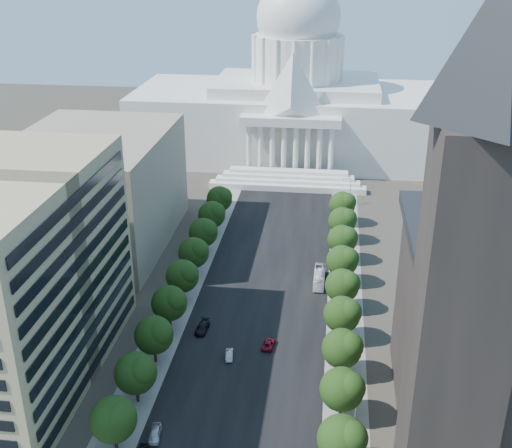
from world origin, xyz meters
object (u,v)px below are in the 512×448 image
at_px(car_red, 269,344).
at_px(car_silver, 229,355).
at_px(car_parked, 155,434).
at_px(city_bus, 319,277).
at_px(car_dark_b, 202,328).

bearing_deg(car_red, car_silver, 40.15).
xyz_separation_m(car_red, car_parked, (-15.97, -28.34, 0.16)).
height_order(car_silver, car_parked, car_parked).
xyz_separation_m(car_silver, car_red, (7.31, 4.81, -0.00)).
bearing_deg(car_red, city_bus, -101.58).
height_order(car_silver, car_red, car_silver).
height_order(car_dark_b, city_bus, city_bus).
distance_m(car_dark_b, city_bus, 33.87).
distance_m(car_parked, city_bus, 61.80).
distance_m(car_dark_b, car_parked, 32.38).
relative_size(car_silver, car_parked, 0.83).
bearing_deg(car_dark_b, city_bus, 49.34).
xyz_separation_m(car_red, car_dark_b, (-14.53, 4.01, 0.15)).
xyz_separation_m(car_silver, car_dark_b, (-7.22, 8.82, 0.15)).
relative_size(car_dark_b, city_bus, 0.52).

